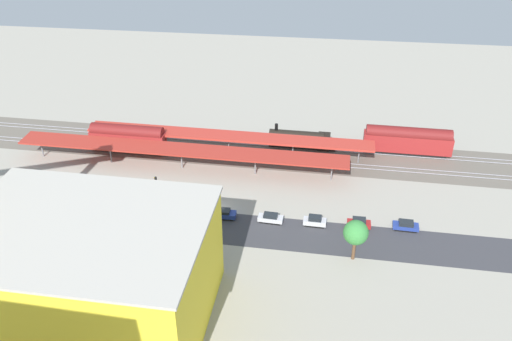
{
  "coord_description": "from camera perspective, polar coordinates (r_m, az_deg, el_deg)",
  "views": [
    {
      "loc": [
        -17.24,
        80.61,
        58.66
      ],
      "look_at": [
        -7.05,
        1.14,
        9.55
      ],
      "focal_mm": 38.5,
      "sensor_mm": 36.0,
      "label": 1
    }
  ],
  "objects": [
    {
      "name": "street_asphalt",
      "position": [
        96.9,
        -4.49,
        -5.86
      ],
      "size": [
        127.41,
        12.39,
        0.01
      ],
      "primitive_type": "cube",
      "rotation": [
        0.0,
        0.0,
        -0.03
      ],
      "color": "#38383D",
      "rests_on": "ground"
    },
    {
      "name": "locomotive",
      "position": [
        120.57,
        4.85,
        3.25
      ],
      "size": [
        14.65,
        3.14,
        5.09
      ],
      "color": "black",
      "rests_on": "ground"
    },
    {
      "name": "street_tree_1",
      "position": [
        88.15,
        10.33,
        -6.39
      ],
      "size": [
        4.01,
        4.01,
        7.33
      ],
      "color": "brown",
      "rests_on": "ground"
    },
    {
      "name": "box_truck_0",
      "position": [
        98.68,
        -16.62,
        -5.24
      ],
      "size": [
        9.07,
        2.98,
        3.62
      ],
      "color": "black",
      "rests_on": "ground"
    },
    {
      "name": "street_tree_3",
      "position": [
        100.23,
        -23.1,
        -3.55
      ],
      "size": [
        4.91,
        4.91,
        7.74
      ],
      "color": "brown",
      "rests_on": "ground"
    },
    {
      "name": "traffic_light",
      "position": [
        100.84,
        -10.3,
        -1.71
      ],
      "size": [
        0.5,
        0.36,
        6.42
      ],
      "color": "#333333",
      "rests_on": "ground"
    },
    {
      "name": "freight_coach_far",
      "position": [
        121.09,
        -13.18,
        3.37
      ],
      "size": [
        16.48,
        3.38,
        6.12
      ],
      "color": "black",
      "rests_on": "ground"
    },
    {
      "name": "platform_canopy_far",
      "position": [
        116.84,
        -2.88,
        3.59
      ],
      "size": [
        61.39,
        6.14,
        4.29
      ],
      "color": "#B73328",
      "rests_on": "ground"
    },
    {
      "name": "parked_car_5",
      "position": [
        100.54,
        -7.64,
        -3.98
      ],
      "size": [
        4.72,
        2.06,
        1.7
      ],
      "color": "black",
      "rests_on": "ground"
    },
    {
      "name": "parked_car_6",
      "position": [
        103.2,
        -12.14,
        -3.46
      ],
      "size": [
        4.4,
        2.01,
        1.61
      ],
      "color": "black",
      "rests_on": "ground"
    },
    {
      "name": "platform_canopy_near",
      "position": [
        112.06,
        -7.82,
        2.16
      ],
      "size": [
        67.97,
        7.17,
        4.47
      ],
      "color": "#A82D23",
      "rests_on": "ground"
    },
    {
      "name": "ground_plane",
      "position": [
        101.18,
        -3.89,
        -4.01
      ],
      "size": [
        203.54,
        203.54,
        0.0
      ],
      "primitive_type": "plane",
      "color": "#9E998C",
      "rests_on": "ground"
    },
    {
      "name": "parked_car_1",
      "position": [
        97.78,
        10.64,
        -5.43
      ],
      "size": [
        4.09,
        1.83,
        1.77
      ],
      "color": "black",
      "rests_on": "ground"
    },
    {
      "name": "parked_car_3",
      "position": [
        97.45,
        1.52,
        -4.98
      ],
      "size": [
        4.53,
        2.01,
        1.62
      ],
      "color": "black",
      "rests_on": "ground"
    },
    {
      "name": "parked_car_0",
      "position": [
        99.14,
        15.29,
        -5.57
      ],
      "size": [
        4.51,
        2.05,
        1.64
      ],
      "color": "black",
      "rests_on": "ground"
    },
    {
      "name": "construction_roof_slab",
      "position": [
        74.02,
        -17.83,
        -5.62
      ],
      "size": [
        32.99,
        24.97,
        0.4
      ],
      "primitive_type": "cube",
      "rotation": [
        0.0,
        0.0,
        -0.03
      ],
      "color": "#B7B2A8",
      "rests_on": "construction_building"
    },
    {
      "name": "rail_bed",
      "position": [
        119.78,
        -1.92,
        2.16
      ],
      "size": [
        127.55,
        17.94,
        0.01
      ],
      "primitive_type": "cube",
      "rotation": [
        0.0,
        0.0,
        -0.03
      ],
      "color": "#665E54",
      "rests_on": "ground"
    },
    {
      "name": "passenger_coach",
      "position": [
        121.36,
        15.49,
        3.1
      ],
      "size": [
        18.59,
        3.45,
        6.12
      ],
      "color": "black",
      "rests_on": "ground"
    },
    {
      "name": "parked_car_2",
      "position": [
        97.12,
        6.13,
        -5.26
      ],
      "size": [
        4.07,
        1.87,
        1.85
      ],
      "color": "black",
      "rests_on": "ground"
    },
    {
      "name": "track_rails",
      "position": [
        119.69,
        -1.92,
        2.24
      ],
      "size": [
        127.17,
        11.5,
        0.12
      ],
      "color": "#9E9EA8",
      "rests_on": "ground"
    },
    {
      "name": "parked_car_7",
      "position": [
        105.59,
        -16.39,
        -3.18
      ],
      "size": [
        4.8,
        2.17,
        1.81
      ],
      "color": "black",
      "rests_on": "ground"
    },
    {
      "name": "street_tree_2",
      "position": [
        98.03,
        -18.98,
        -4.13
      ],
      "size": [
        4.69,
        4.69,
        6.69
      ],
      "color": "brown",
      "rests_on": "ground"
    },
    {
      "name": "parked_car_4",
      "position": [
        98.57,
        -3.48,
        -4.53
      ],
      "size": [
        4.77,
        1.91,
        1.71
      ],
      "color": "black",
      "rests_on": "ground"
    },
    {
      "name": "street_tree_0",
      "position": [
        96.9,
        -18.77,
        -3.77
      ],
      "size": [
        5.55,
        5.55,
        8.18
      ],
      "color": "brown",
      "rests_on": "ground"
    },
    {
      "name": "construction_building",
      "position": [
        78.93,
        -16.89,
        -10.28
      ],
      "size": [
        32.37,
        24.36,
        15.63
      ],
      "primitive_type": "cube",
      "rotation": [
        0.0,
        0.0,
        -0.03
      ],
      "color": "yellow",
      "rests_on": "ground"
    }
  ]
}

